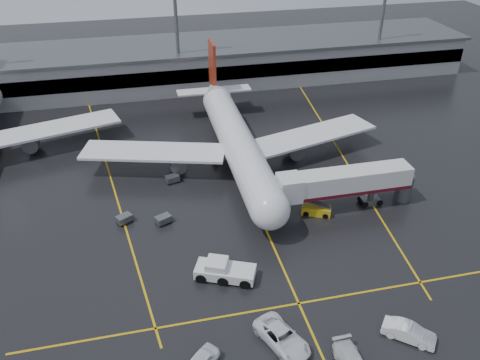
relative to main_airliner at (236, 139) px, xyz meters
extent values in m
plane|color=black|center=(0.00, -9.70, -4.21)|extent=(220.00, 220.00, 0.00)
cube|color=gold|center=(0.00, -9.70, -4.20)|extent=(0.25, 90.00, 0.02)
cube|color=gold|center=(0.00, -31.70, -4.20)|extent=(60.00, 0.25, 0.02)
cube|color=gold|center=(-20.00, 0.30, -4.20)|extent=(9.99, 69.35, 0.02)
cube|color=gold|center=(18.00, 0.30, -4.20)|extent=(7.57, 69.64, 0.02)
cube|color=gray|center=(0.00, 38.30, -0.21)|extent=(120.00, 18.00, 8.00)
cube|color=black|center=(0.00, 29.50, 0.29)|extent=(120.00, 0.40, 3.00)
cube|color=#595B60|center=(0.00, 38.30, 4.09)|extent=(122.00, 19.00, 0.60)
cylinder|color=#595B60|center=(-5.00, 32.30, 8.29)|extent=(0.70, 0.70, 25.00)
cylinder|color=#595B60|center=(40.00, 32.30, 8.29)|extent=(0.70, 0.70, 25.00)
cylinder|color=silver|center=(0.00, -1.70, -0.01)|extent=(5.20, 36.00, 5.20)
sphere|color=silver|center=(0.00, -19.70, -0.01)|extent=(5.20, 5.20, 5.20)
cone|color=silver|center=(0.00, 19.30, 0.59)|extent=(4.94, 8.00, 4.94)
cube|color=maroon|center=(0.00, 20.30, 5.49)|extent=(0.50, 5.50, 8.50)
cube|color=silver|center=(0.00, 19.30, 0.79)|extent=(14.00, 3.00, 0.25)
cube|color=silver|center=(-13.00, 0.30, -0.81)|extent=(22.80, 11.83, 0.40)
cube|color=silver|center=(13.00, 0.30, -0.81)|extent=(22.80, 11.83, 0.40)
cylinder|color=#595B60|center=(-9.50, -0.70, -2.21)|extent=(2.60, 4.50, 2.60)
cylinder|color=#595B60|center=(9.50, -0.70, -2.21)|extent=(2.60, 4.50, 2.60)
cylinder|color=#595B60|center=(0.00, -16.70, -3.21)|extent=(0.56, 0.56, 2.00)
cylinder|color=#595B60|center=(-3.20, 1.30, -3.21)|extent=(0.56, 0.56, 2.00)
cylinder|color=#595B60|center=(3.20, 1.30, -3.21)|extent=(0.56, 0.56, 2.00)
cylinder|color=black|center=(0.00, -16.70, -3.76)|extent=(0.40, 1.10, 1.10)
cylinder|color=black|center=(-3.20, 1.30, -3.66)|extent=(1.00, 1.40, 1.40)
cylinder|color=black|center=(3.20, 1.30, -3.66)|extent=(1.00, 1.40, 1.40)
cube|color=silver|center=(-29.00, 12.30, -0.81)|extent=(22.80, 11.83, 0.40)
cylinder|color=#595B60|center=(-32.50, 11.30, -2.21)|extent=(2.60, 4.50, 2.60)
cube|color=silver|center=(12.00, -15.70, 0.19)|extent=(18.00, 3.20, 3.00)
cube|color=#4B0B17|center=(12.00, -15.70, -1.11)|extent=(18.00, 3.30, 0.50)
cube|color=silver|center=(3.80, -15.70, 0.19)|extent=(3.00, 3.40, 3.30)
cylinder|color=#595B60|center=(16.00, -15.70, -2.71)|extent=(0.80, 0.80, 3.00)
cube|color=#595B60|center=(16.00, -15.70, -3.76)|extent=(2.60, 1.60, 0.90)
cylinder|color=#595B60|center=(21.00, -15.70, -2.21)|extent=(2.40, 2.40, 4.00)
cylinder|color=black|center=(14.90, -15.70, -3.76)|extent=(0.90, 1.80, 0.90)
cylinder|color=black|center=(17.10, -15.70, -3.76)|extent=(0.90, 1.80, 0.90)
cube|color=silver|center=(-6.99, -25.92, -3.32)|extent=(7.41, 5.24, 1.18)
cube|color=silver|center=(-7.90, -25.53, -2.34)|extent=(3.10, 3.10, 0.98)
cube|color=black|center=(-7.90, -25.53, -2.34)|extent=(2.79, 2.79, 0.88)
cylinder|color=black|center=(-9.34, -24.91, -3.67)|extent=(2.34, 3.21, 1.28)
cylinder|color=black|center=(-6.99, -25.92, -3.67)|extent=(2.34, 3.21, 1.28)
cylinder|color=black|center=(-4.64, -26.93, -3.67)|extent=(2.34, 3.21, 1.28)
cube|color=gold|center=(7.68, -16.36, -3.61)|extent=(4.27, 3.13, 1.20)
cube|color=#595B60|center=(7.68, -16.36, -2.46)|extent=(3.86, 2.47, 1.37)
cylinder|color=black|center=(6.49, -15.81, -3.88)|extent=(1.47, 2.01, 0.77)
cylinder|color=black|center=(8.88, -16.90, -3.88)|extent=(1.47, 2.01, 0.77)
imported|color=white|center=(-3.39, -36.45, -3.31)|extent=(5.25, 7.14, 1.80)
imported|color=white|center=(9.16, -38.65, -3.35)|extent=(5.20, 4.75, 1.73)
cube|color=#595B60|center=(-12.99, -13.79, -3.56)|extent=(2.36, 2.01, 0.90)
cylinder|color=black|center=(-13.51, -14.58, -4.03)|extent=(0.40, 0.20, 0.40)
cylinder|color=black|center=(-12.06, -13.91, -4.03)|extent=(0.40, 0.20, 0.40)
cylinder|color=black|center=(-13.93, -13.67, -4.03)|extent=(0.40, 0.20, 0.40)
cylinder|color=black|center=(-12.47, -13.01, -4.03)|extent=(0.40, 0.20, 0.40)
cube|color=#595B60|center=(-18.09, -12.48, -3.56)|extent=(2.38, 2.13, 0.90)
cylinder|color=black|center=(-18.52, -13.31, -4.03)|extent=(0.40, 0.20, 0.40)
cylinder|color=black|center=(-17.14, -12.51, -4.03)|extent=(0.40, 0.20, 0.40)
cylinder|color=black|center=(-19.03, -12.45, -4.03)|extent=(0.40, 0.20, 0.40)
cylinder|color=black|center=(-17.65, -11.64, -4.03)|extent=(0.40, 0.20, 0.40)
cube|color=#595B60|center=(-10.70, -3.72, -3.56)|extent=(2.27, 1.78, 0.90)
cylinder|color=black|center=(-11.33, -4.41, -4.03)|extent=(0.40, 0.20, 0.40)
cylinder|color=black|center=(-9.79, -3.99, -4.03)|extent=(0.40, 0.20, 0.40)
cylinder|color=black|center=(-11.60, -3.45, -4.03)|extent=(0.40, 0.20, 0.40)
cylinder|color=black|center=(-10.06, -3.02, -4.03)|extent=(0.40, 0.20, 0.40)
camera|label=1|loc=(-14.74, -67.38, 35.37)|focal=36.60mm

